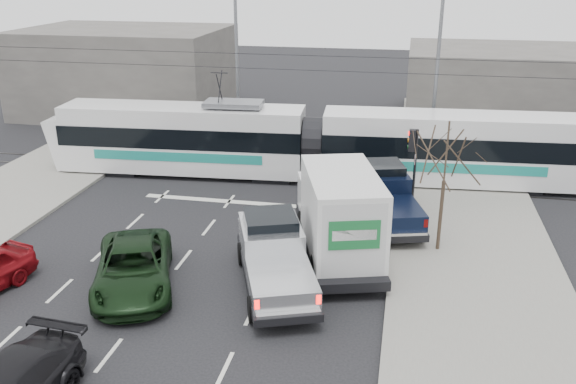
% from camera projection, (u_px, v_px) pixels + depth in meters
% --- Properties ---
extents(ground, '(120.00, 120.00, 0.00)m').
position_uv_depth(ground, '(227.00, 264.00, 22.40)').
color(ground, black).
rests_on(ground, ground).
extents(sidewalk_right, '(6.00, 60.00, 0.15)m').
position_uv_depth(sidewalk_right, '(481.00, 286.00, 20.73)').
color(sidewalk_right, gray).
rests_on(sidewalk_right, ground).
extents(rails, '(60.00, 1.60, 0.03)m').
position_uv_depth(rails, '(283.00, 176.00, 31.57)').
color(rails, '#33302D').
rests_on(rails, ground).
extents(building_left, '(14.00, 10.00, 6.00)m').
position_uv_depth(building_left, '(127.00, 71.00, 44.06)').
color(building_left, slate).
rests_on(building_left, ground).
extents(building_right, '(12.00, 10.00, 5.00)m').
position_uv_depth(building_right, '(497.00, 86.00, 41.33)').
color(building_right, slate).
rests_on(building_right, ground).
extents(bare_tree, '(2.40, 2.40, 5.00)m').
position_uv_depth(bare_tree, '(446.00, 158.00, 21.96)').
color(bare_tree, '#47382B').
rests_on(bare_tree, ground).
extents(traffic_signal, '(0.44, 0.44, 3.60)m').
position_uv_depth(traffic_signal, '(413.00, 152.00, 26.21)').
color(traffic_signal, black).
rests_on(traffic_signal, ground).
extents(street_lamp_near, '(2.38, 0.25, 9.00)m').
position_uv_depth(street_lamp_near, '(433.00, 69.00, 32.09)').
color(street_lamp_near, slate).
rests_on(street_lamp_near, ground).
extents(street_lamp_far, '(2.38, 0.25, 9.00)m').
position_uv_depth(street_lamp_far, '(234.00, 57.00, 36.02)').
color(street_lamp_far, slate).
rests_on(street_lamp_far, ground).
extents(catenary, '(60.00, 0.20, 7.00)m').
position_uv_depth(catenary, '(282.00, 102.00, 30.19)').
color(catenary, black).
rests_on(catenary, ground).
extents(tram, '(26.00, 4.31, 5.28)m').
position_uv_depth(tram, '(312.00, 143.00, 30.58)').
color(tram, white).
rests_on(tram, ground).
extents(silver_pickup, '(4.03, 6.41, 2.21)m').
position_uv_depth(silver_pickup, '(274.00, 254.00, 20.75)').
color(silver_pickup, black).
rests_on(silver_pickup, ground).
extents(box_truck, '(4.26, 7.37, 3.49)m').
position_uv_depth(box_truck, '(338.00, 214.00, 22.36)').
color(box_truck, black).
rests_on(box_truck, ground).
extents(navy_pickup, '(3.53, 5.99, 2.38)m').
position_uv_depth(navy_pickup, '(384.00, 196.00, 25.63)').
color(navy_pickup, black).
rests_on(navy_pickup, ground).
extents(green_car, '(4.26, 5.91, 1.50)m').
position_uv_depth(green_car, '(134.00, 268.00, 20.52)').
color(green_car, black).
rests_on(green_car, ground).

